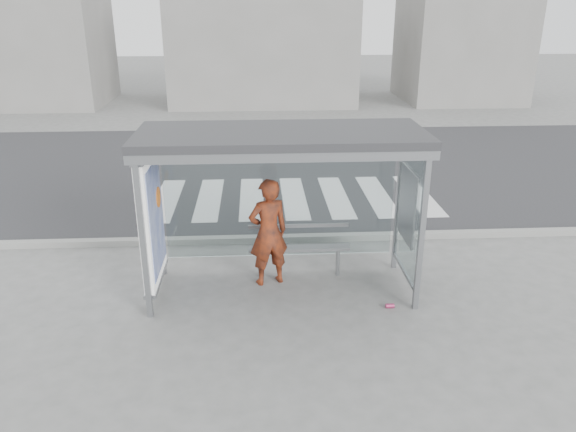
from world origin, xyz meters
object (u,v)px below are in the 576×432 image
at_px(bus_shelter, 257,172).
at_px(soda_can, 390,306).
at_px(person, 268,232).
at_px(bench, 299,247).

xyz_separation_m(bus_shelter, soda_can, (1.99, -0.73, -1.95)).
distance_m(person, bench, 0.68).
distance_m(bus_shelter, bench, 1.67).
xyz_separation_m(bus_shelter, person, (0.16, 0.21, -1.08)).
bearing_deg(bus_shelter, soda_can, -20.22).
distance_m(bench, soda_can, 1.82).
xyz_separation_m(person, soda_can, (1.83, -0.94, -0.87)).
bearing_deg(bench, bus_shelter, -147.30).
bearing_deg(bench, soda_can, -41.85).
bearing_deg(bench, person, -156.01).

